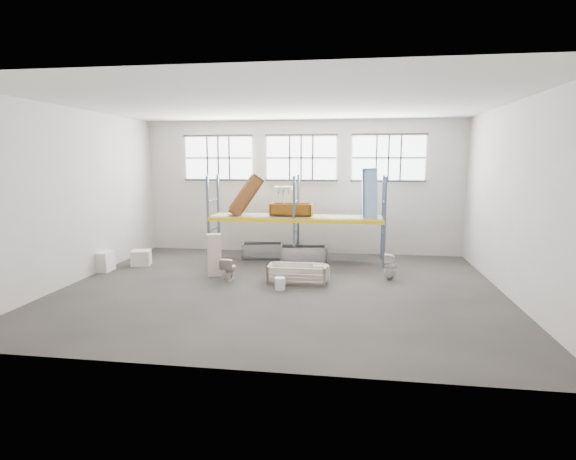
% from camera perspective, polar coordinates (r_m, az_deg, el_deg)
% --- Properties ---
extents(floor, '(12.00, 10.00, 0.10)m').
position_cam_1_polar(floor, '(12.65, -0.99, -7.55)').
color(floor, '#4A4440').
rests_on(floor, ground).
extents(ceiling, '(12.00, 10.00, 0.10)m').
position_cam_1_polar(ceiling, '(12.23, -1.05, 16.03)').
color(ceiling, silver).
rests_on(ceiling, ground).
extents(wall_back, '(12.00, 0.10, 5.00)m').
position_cam_1_polar(wall_back, '(17.17, 1.71, 5.45)').
color(wall_back, '#B9B4AB').
rests_on(wall_back, ground).
extents(wall_front, '(12.00, 0.10, 5.00)m').
position_cam_1_polar(wall_front, '(7.27, -7.45, 0.66)').
color(wall_front, '#B9B5AB').
rests_on(wall_front, ground).
extents(wall_left, '(0.10, 10.00, 5.00)m').
position_cam_1_polar(wall_left, '(14.44, -25.50, 3.94)').
color(wall_left, '#9C9992').
rests_on(wall_left, ground).
extents(wall_right, '(0.10, 10.00, 5.00)m').
position_cam_1_polar(wall_right, '(12.70, 27.08, 3.26)').
color(wall_right, '#ADA9A1').
rests_on(wall_right, ground).
extents(window_left, '(2.60, 0.04, 1.60)m').
position_cam_1_polar(window_left, '(17.68, -8.80, 9.02)').
color(window_left, white).
rests_on(window_left, wall_back).
extents(window_mid, '(2.60, 0.04, 1.60)m').
position_cam_1_polar(window_mid, '(17.03, 1.69, 9.12)').
color(window_mid, white).
rests_on(window_mid, wall_back).
extents(window_right, '(2.60, 0.04, 1.60)m').
position_cam_1_polar(window_right, '(16.96, 12.62, 8.92)').
color(window_right, white).
rests_on(window_right, wall_back).
extents(rack_upright_la, '(0.08, 0.08, 3.00)m').
position_cam_1_polar(rack_upright_la, '(15.81, -10.08, 1.38)').
color(rack_upright_la, slate).
rests_on(rack_upright_la, floor).
extents(rack_upright_lb, '(0.08, 0.08, 3.00)m').
position_cam_1_polar(rack_upright_lb, '(16.94, -8.81, 1.91)').
color(rack_upright_lb, slate).
rests_on(rack_upright_lb, floor).
extents(rack_upright_ma, '(0.08, 0.08, 3.00)m').
position_cam_1_polar(rack_upright_ma, '(15.14, 0.76, 1.19)').
color(rack_upright_ma, slate).
rests_on(rack_upright_ma, floor).
extents(rack_upright_mb, '(0.08, 0.08, 3.00)m').
position_cam_1_polar(rack_upright_mb, '(16.32, 1.31, 1.75)').
color(rack_upright_mb, slate).
rests_on(rack_upright_mb, floor).
extents(rack_upright_ra, '(0.08, 0.08, 3.00)m').
position_cam_1_polar(rack_upright_ra, '(15.05, 12.16, 0.94)').
color(rack_upright_ra, slate).
rests_on(rack_upright_ra, floor).
extents(rack_upright_rb, '(0.08, 0.08, 3.00)m').
position_cam_1_polar(rack_upright_rb, '(16.24, 11.89, 1.52)').
color(rack_upright_rb, slate).
rests_on(rack_upright_rb, floor).
extents(rack_beam_front, '(6.00, 0.10, 0.14)m').
position_cam_1_polar(rack_beam_front, '(15.14, 0.76, 1.19)').
color(rack_beam_front, yellow).
rests_on(rack_beam_front, floor).
extents(rack_beam_back, '(6.00, 0.10, 0.14)m').
position_cam_1_polar(rack_beam_back, '(16.32, 1.31, 1.75)').
color(rack_beam_back, yellow).
rests_on(rack_beam_back, floor).
extents(shelf_deck, '(5.90, 1.10, 0.03)m').
position_cam_1_polar(shelf_deck, '(15.72, 1.05, 1.76)').
color(shelf_deck, gray).
rests_on(shelf_deck, floor).
extents(wet_patch, '(1.80, 1.80, 0.00)m').
position_cam_1_polar(wet_patch, '(15.22, 0.65, -4.51)').
color(wet_patch, black).
rests_on(wet_patch, floor).
extents(bathtub_beige, '(1.70, 0.80, 0.50)m').
position_cam_1_polar(bathtub_beige, '(13.16, 1.18, -5.55)').
color(bathtub_beige, beige).
rests_on(bathtub_beige, floor).
extents(cistern_spare, '(0.49, 0.29, 0.44)m').
position_cam_1_polar(cistern_spare, '(13.15, 4.20, -5.45)').
color(cistern_spare, beige).
rests_on(cistern_spare, bathtub_beige).
extents(sink_in_tub, '(0.51, 0.51, 0.14)m').
position_cam_1_polar(sink_in_tub, '(12.97, 1.94, -6.18)').
color(sink_in_tub, beige).
rests_on(sink_in_tub, bathtub_beige).
extents(toilet_beige, '(0.42, 0.68, 0.67)m').
position_cam_1_polar(toilet_beige, '(13.51, -7.52, -4.86)').
color(toilet_beige, beige).
rests_on(toilet_beige, floor).
extents(cistern_tall, '(0.49, 0.40, 1.30)m').
position_cam_1_polar(cistern_tall, '(13.96, -9.33, -3.14)').
color(cistern_tall, beige).
rests_on(cistern_tall, floor).
extents(toilet_white, '(0.38, 0.37, 0.79)m').
position_cam_1_polar(toilet_white, '(13.74, 12.82, -4.53)').
color(toilet_white, white).
rests_on(toilet_white, floor).
extents(steel_tub_left, '(1.55, 0.91, 0.53)m').
position_cam_1_polar(steel_tub_left, '(16.39, -3.25, -2.61)').
color(steel_tub_left, '#A7ABAE').
rests_on(steel_tub_left, floor).
extents(steel_tub_right, '(1.68, 0.96, 0.58)m').
position_cam_1_polar(steel_tub_right, '(15.55, 1.97, -3.13)').
color(steel_tub_right, '#A8ABAF').
rests_on(steel_tub_right, floor).
extents(rust_tub_flat, '(1.46, 0.71, 0.41)m').
position_cam_1_polar(rust_tub_flat, '(15.68, 0.46, 2.63)').
color(rust_tub_flat, '#8A4C0F').
rests_on(rust_tub_flat, shelf_deck).
extents(rust_tub_tilted, '(1.42, 1.08, 1.54)m').
position_cam_1_polar(rust_tub_tilted, '(15.94, -5.37, 4.41)').
color(rust_tub_tilted, '#915F1F').
rests_on(rust_tub_tilted, shelf_deck).
extents(sink_on_shelf, '(0.75, 0.63, 0.59)m').
position_cam_1_polar(sink_on_shelf, '(15.39, -0.55, 3.54)').
color(sink_on_shelf, silver).
rests_on(sink_on_shelf, rust_tub_flat).
extents(blue_tub_upright, '(0.56, 0.82, 1.73)m').
position_cam_1_polar(blue_tub_upright, '(15.57, 10.27, 4.57)').
color(blue_tub_upright, '#8CB7ED').
rests_on(blue_tub_upright, shelf_deck).
extents(bucket, '(0.31, 0.31, 0.33)m').
position_cam_1_polar(bucket, '(12.43, -1.03, -6.81)').
color(bucket, white).
rests_on(bucket, floor).
extents(carton_near, '(0.76, 0.66, 0.63)m').
position_cam_1_polar(carton_near, '(15.65, -22.72, -3.67)').
color(carton_near, white).
rests_on(carton_near, floor).
extents(carton_far, '(0.75, 0.75, 0.50)m').
position_cam_1_polar(carton_far, '(16.04, -18.11, -3.35)').
color(carton_far, silver).
rests_on(carton_far, floor).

